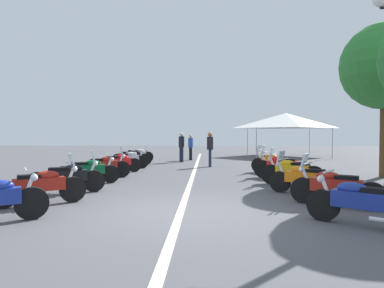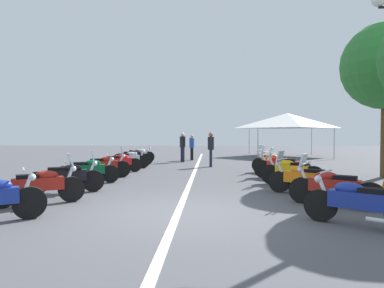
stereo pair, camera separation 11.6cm
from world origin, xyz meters
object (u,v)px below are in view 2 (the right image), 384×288
motorcycle_left_row_5 (119,162)px  bystander_2 (211,146)px  motorcycle_right_row_0 (359,202)px  bystander_0 (183,145)px  motorcycle_left_row_3 (88,170)px  traffic_cone_0 (384,193)px  bystander_1 (192,145)px  motorcycle_right_row_2 (305,178)px  event_tent (287,121)px  motorcycle_right_row_1 (333,187)px  motorcycle_left_row_1 (40,185)px  motorcycle_left_row_7 (133,157)px  motorcycle_right_row_4 (282,166)px  motorcycle_right_row_3 (291,171)px  motorcycle_left_row_6 (128,159)px  motorcycle_left_row_8 (138,155)px  motorcycle_right_row_5 (275,163)px  motorcycle_left_row_4 (103,166)px  motorcycle_left_row_2 (67,177)px

motorcycle_left_row_5 → bystander_2: size_ratio=1.05×
motorcycle_right_row_0 → bystander_0: bystander_0 is taller
motorcycle_left_row_3 → traffic_cone_0: motorcycle_left_row_3 is taller
bystander_1 → bystander_2: (-4.30, -1.19, 0.09)m
motorcycle_right_row_2 → event_tent: size_ratio=0.33×
bystander_1 → bystander_2: bearing=83.8°
motorcycle_right_row_1 → bystander_0: size_ratio=1.05×
motorcycle_left_row_5 → bystander_0: 6.13m
motorcycle_left_row_1 → motorcycle_left_row_7: 9.94m
motorcycle_right_row_4 → bystander_1: 9.57m
motorcycle_right_row_2 → motorcycle_right_row_3: motorcycle_right_row_3 is taller
motorcycle_left_row_6 → motorcycle_right_row_0: motorcycle_left_row_6 is taller
motorcycle_right_row_1 → bystander_2: 9.65m
motorcycle_left_row_8 → motorcycle_right_row_4: size_ratio=0.90×
motorcycle_left_row_1 → motorcycle_right_row_5: (6.58, -6.73, 0.00)m
motorcycle_right_row_0 → motorcycle_right_row_5: 8.13m
motorcycle_left_row_4 → bystander_1: (8.79, -2.90, 0.48)m
bystander_1 → motorcycle_left_row_7: bearing=30.3°
motorcycle_right_row_3 → traffic_cone_0: 3.33m
motorcycle_left_row_1 → bystander_1: bystander_1 is taller
motorcycle_right_row_3 → event_tent: 14.73m
motorcycle_right_row_2 → motorcycle_right_row_4: bearing=-56.3°
motorcycle_left_row_6 → motorcycle_right_row_3: bearing=-60.0°
motorcycle_right_row_1 → motorcycle_left_row_2: bearing=19.6°
motorcycle_right_row_5 → motorcycle_right_row_0: bearing=120.8°
motorcycle_left_row_7 → motorcycle_right_row_5: 7.58m
motorcycle_left_row_7 → motorcycle_right_row_4: (-5.03, -6.72, 0.03)m
motorcycle_right_row_0 → traffic_cone_0: size_ratio=2.76×
motorcycle_left_row_5 → motorcycle_right_row_1: bearing=-75.3°
motorcycle_left_row_2 → motorcycle_left_row_6: 6.63m
bystander_2 → motorcycle_right_row_0: bearing=106.1°
motorcycle_left_row_3 → motorcycle_left_row_5: bearing=67.9°
motorcycle_right_row_0 → bystander_2: (10.92, 2.62, 0.59)m
motorcycle_left_row_1 → motorcycle_left_row_7: size_ratio=0.91×
bystander_0 → bystander_1: bearing=-146.7°
motorcycle_left_row_6 → bystander_0: (3.98, -2.29, 0.58)m
motorcycle_right_row_5 → bystander_0: (5.64, 4.35, 0.57)m
motorcycle_left_row_6 → motorcycle_left_row_8: 3.33m
motorcycle_left_row_3 → motorcycle_right_row_3: motorcycle_right_row_3 is taller
motorcycle_left_row_3 → event_tent: (14.17, -9.82, 2.20)m
motorcycle_left_row_6 → motorcycle_left_row_4: bearing=-115.4°
traffic_cone_0 → motorcycle_left_row_1: bearing=92.4°
motorcycle_left_row_8 → bystander_0: 2.68m
motorcycle_left_row_5 → bystander_2: bearing=3.5°
motorcycle_left_row_3 → motorcycle_left_row_6: (4.83, -0.19, 0.01)m
motorcycle_right_row_5 → bystander_0: bearing=-21.1°
motorcycle_left_row_7 → motorcycle_left_row_8: (1.62, 0.08, 0.00)m
motorcycle_left_row_2 → traffic_cone_0: size_ratio=3.29×
motorcycle_left_row_5 → motorcycle_right_row_5: motorcycle_right_row_5 is taller
motorcycle_right_row_1 → bystander_0: (12.07, 4.44, 0.57)m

